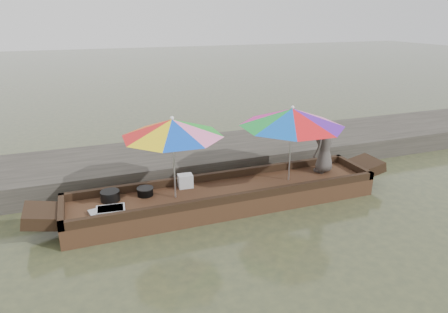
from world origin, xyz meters
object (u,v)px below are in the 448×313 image
object	(u,v)px
boat_hull	(226,198)
tray_crayfish	(111,211)
tray_scallop	(104,212)
vendor	(325,146)
charcoal_grill	(145,192)
supply_bag	(185,181)
cooking_pot	(110,196)
umbrella_stern	(290,144)
umbrella_bow	(174,158)

from	to	relation	value
boat_hull	tray_crayfish	xyz separation A→B (m)	(-2.20, -0.22, 0.22)
tray_scallop	vendor	size ratio (longest dim) A/B	0.42
charcoal_grill	supply_bag	xyz separation A→B (m)	(0.81, 0.11, 0.06)
cooking_pot	tray_scallop	world-z (taller)	cooking_pot
vendor	supply_bag	bearing A→B (deg)	-28.27
tray_scallop	vendor	xyz separation A→B (m)	(4.61, 0.36, 0.55)
charcoal_grill	umbrella_stern	bearing A→B (deg)	-5.62
tray_crayfish	charcoal_grill	xyz separation A→B (m)	(0.68, 0.50, 0.02)
umbrella_stern	tray_scallop	bearing A→B (deg)	-176.84
boat_hull	umbrella_stern	size ratio (longest dim) A/B	2.92
boat_hull	tray_scallop	xyz separation A→B (m)	(-2.30, -0.20, 0.21)
cooking_pot	vendor	xyz separation A→B (m)	(4.46, -0.13, 0.49)
cooking_pot	supply_bag	bearing A→B (deg)	4.12
supply_bag	boat_hull	bearing A→B (deg)	-29.18
tray_scallop	umbrella_stern	distance (m)	3.76
tray_crayfish	tray_scallop	xyz separation A→B (m)	(-0.11, 0.01, -0.01)
charcoal_grill	vendor	distance (m)	3.86
cooking_pot	vendor	size ratio (longest dim) A/B	0.30
cooking_pot	umbrella_stern	distance (m)	3.61
tray_crayfish	supply_bag	world-z (taller)	supply_bag
boat_hull	vendor	world-z (taller)	vendor
umbrella_bow	tray_crayfish	bearing A→B (deg)	-169.77
boat_hull	supply_bag	distance (m)	0.86
boat_hull	umbrella_stern	distance (m)	1.68
umbrella_bow	vendor	bearing A→B (deg)	2.74
tray_scallop	tray_crayfish	bearing A→B (deg)	-6.17
umbrella_bow	umbrella_stern	size ratio (longest dim) A/B	0.88
boat_hull	charcoal_grill	bearing A→B (deg)	169.34
cooking_pot	charcoal_grill	world-z (taller)	cooking_pot
boat_hull	supply_bag	size ratio (longest dim) A/B	21.69
umbrella_stern	cooking_pot	bearing A→B (deg)	175.33
supply_bag	umbrella_stern	world-z (taller)	umbrella_stern
umbrella_stern	tray_crayfish	bearing A→B (deg)	-176.56
charcoal_grill	umbrella_bow	xyz separation A→B (m)	(0.51, -0.28, 0.71)
supply_bag	umbrella_bow	bearing A→B (deg)	-127.48
tray_crayfish	charcoal_grill	world-z (taller)	charcoal_grill
boat_hull	cooking_pot	xyz separation A→B (m)	(-2.15, 0.29, 0.27)
cooking_pot	umbrella_stern	world-z (taller)	umbrella_stern
supply_bag	charcoal_grill	bearing A→B (deg)	-172.42
tray_crayfish	vendor	xyz separation A→B (m)	(4.51, 0.37, 0.54)
cooking_pot	vendor	world-z (taller)	vendor
umbrella_stern	umbrella_bow	bearing A→B (deg)	180.00
boat_hull	vendor	bearing A→B (deg)	3.93
cooking_pot	tray_crayfish	world-z (taller)	cooking_pot
cooking_pot	charcoal_grill	distance (m)	0.64
supply_bag	umbrella_bow	xyz separation A→B (m)	(-0.30, -0.39, 0.65)
cooking_pot	charcoal_grill	size ratio (longest dim) A/B	1.18
charcoal_grill	vendor	size ratio (longest dim) A/B	0.25
cooking_pot	vendor	distance (m)	4.49
umbrella_bow	charcoal_grill	bearing A→B (deg)	150.76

